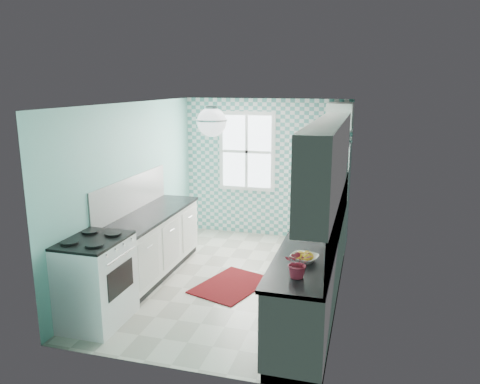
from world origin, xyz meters
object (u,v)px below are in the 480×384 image
(sink, at_px, (322,217))
(microwave, at_px, (327,135))
(ceiling_light, at_px, (212,122))
(stove, at_px, (95,280))
(fridge, at_px, (325,196))
(fruit_bowl, at_px, (304,258))
(potted_plant, at_px, (298,263))

(sink, distance_m, microwave, 1.76)
(ceiling_light, distance_m, stove, 2.29)
(fridge, xyz_separation_m, fruit_bowl, (0.09, -3.20, 0.08))
(stove, xyz_separation_m, sink, (2.40, 1.93, 0.40))
(ceiling_light, height_order, sink, ceiling_light)
(ceiling_light, height_order, potted_plant, ceiling_light)
(sink, height_order, potted_plant, sink)
(sink, xyz_separation_m, microwave, (-0.09, 1.45, 0.99))
(ceiling_light, bearing_deg, sink, 44.14)
(potted_plant, bearing_deg, fridge, 91.43)
(ceiling_light, relative_size, microwave, 0.68)
(sink, bearing_deg, stove, -139.65)
(fridge, distance_m, sink, 1.46)
(fridge, height_order, microwave, microwave)
(stove, distance_m, microwave, 4.33)
(fruit_bowl, distance_m, microwave, 3.34)
(potted_plant, bearing_deg, sink, 89.90)
(stove, relative_size, microwave, 1.97)
(fruit_bowl, bearing_deg, potted_plant, -90.00)
(stove, bearing_deg, fruit_bowl, 6.68)
(sink, height_order, microwave, microwave)
(potted_plant, height_order, microwave, microwave)
(stove, bearing_deg, fridge, 58.05)
(fridge, bearing_deg, ceiling_light, -113.02)
(fridge, relative_size, microwave, 3.47)
(fridge, height_order, potted_plant, fridge)
(potted_plant, bearing_deg, microwave, 91.42)
(ceiling_light, xyz_separation_m, microwave, (1.11, 2.62, -0.40))
(sink, distance_m, fruit_bowl, 1.75)
(potted_plant, distance_m, microwave, 3.72)
(ceiling_light, distance_m, fridge, 3.19)
(microwave, bearing_deg, fruit_bowl, 89.05)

